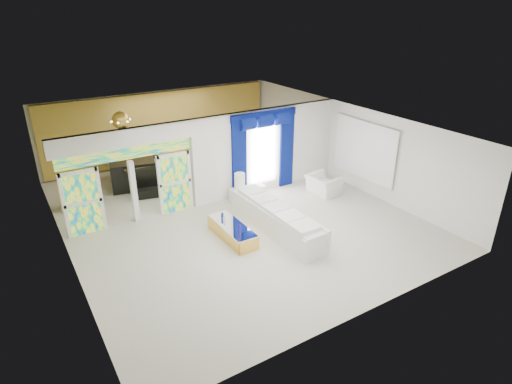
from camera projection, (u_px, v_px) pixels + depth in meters
floor at (229, 212)px, 14.10m from camera, size 12.00×12.00×0.00m
dividing_wall at (268, 149)px, 15.30m from camera, size 5.70×0.18×3.00m
dividing_header at (124, 138)px, 12.39m from camera, size 4.30×0.18×0.55m
stained_panel_left at (83, 203)px, 12.42m from camera, size 0.95×0.04×2.00m
stained_panel_right at (175, 183)px, 13.78m from camera, size 0.95×0.04×2.00m
stained_transom at (126, 154)px, 12.59m from camera, size 4.00×0.05×0.35m
window_pane at (263, 153)px, 15.12m from camera, size 1.00×0.02×2.30m
blue_drape_left at (239, 159)px, 14.64m from camera, size 0.55×0.10×2.80m
blue_drape_right at (287, 150)px, 15.60m from camera, size 0.55×0.10×2.80m
blue_pelmet at (264, 115)px, 14.54m from camera, size 2.60×0.12×0.25m
wall_mirror at (364, 150)px, 15.07m from camera, size 0.04×2.70×1.90m
gold_curtains at (162, 127)px, 18.07m from camera, size 9.70×0.12×2.90m
white_sofa at (276, 220)px, 12.79m from camera, size 0.94×3.85×0.73m
coffee_table at (232, 232)px, 12.43m from camera, size 0.69×1.92×0.42m
console_table at (247, 193)px, 14.97m from camera, size 1.32×0.54×0.43m
table_lamp at (240, 181)px, 14.62m from camera, size 0.36×0.36×0.58m
armchair at (323, 185)px, 15.27m from camera, size 1.05×1.18×0.70m
grand_piano at (132, 170)px, 16.18m from camera, size 2.00×2.38×1.05m
piano_bench at (147, 193)px, 15.09m from camera, size 0.98×0.55×0.31m
tv_console at (68, 197)px, 14.20m from camera, size 0.59×0.54×0.82m
chandelier at (121, 120)px, 14.55m from camera, size 0.60×0.60×0.60m
decanters at (230, 223)px, 12.32m from camera, size 0.11×1.10×0.22m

